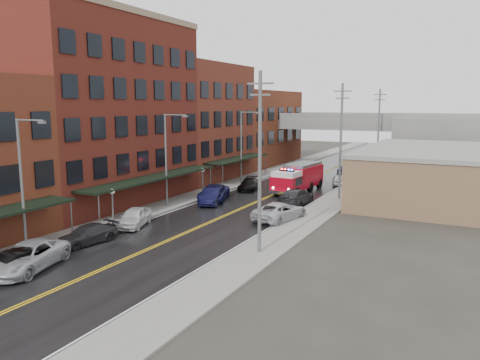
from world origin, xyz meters
The scene contains 33 objects.
road centered at (0.00, 30.00, 0.01)m, with size 11.00×160.00×0.02m, color black.
sidewalk_left centered at (-7.30, 30.00, 0.07)m, with size 3.00×160.00×0.15m, color slate.
sidewalk_right centered at (7.30, 30.00, 0.07)m, with size 3.00×160.00×0.15m, color slate.
curb_left centered at (-5.65, 30.00, 0.07)m, with size 0.30×160.00×0.15m, color gray.
curb_right centered at (5.65, 30.00, 0.07)m, with size 0.30×160.00×0.15m, color gray.
brick_building_b centered at (-13.30, 23.00, 9.00)m, with size 9.00×20.00×18.00m, color #5C1918.
brick_building_c centered at (-13.30, 40.50, 7.50)m, with size 9.00×15.00×15.00m, color brown.
brick_building_far centered at (-13.30, 58.00, 6.00)m, with size 9.00×20.00×12.00m, color brown.
tan_building centered at (16.00, 40.00, 2.50)m, with size 14.00×22.00×5.00m, color brown.
right_far_block centered at (18.00, 70.00, 4.00)m, with size 18.00×30.00×8.00m, color slate.
awning_1 centered at (-7.49, 23.00, 2.99)m, with size 2.60×18.00×3.09m.
awning_2 centered at (-7.49, 40.50, 2.99)m, with size 2.60×13.00×3.09m.
globe_lamp_1 centered at (-6.40, 16.00, 2.31)m, with size 0.44×0.44×3.12m.
globe_lamp_2 centered at (-6.40, 30.00, 2.31)m, with size 0.44×0.44×3.12m.
street_lamp_0 centered at (-6.55, 8.00, 5.19)m, with size 2.64×0.22×9.00m.
street_lamp_1 centered at (-6.55, 24.00, 5.19)m, with size 2.64×0.22×9.00m.
street_lamp_2 centered at (-6.55, 40.00, 5.19)m, with size 2.64×0.22×9.00m.
utility_pole_0 centered at (7.20, 15.00, 6.31)m, with size 1.80×0.24×12.00m.
utility_pole_1 centered at (7.20, 35.00, 6.31)m, with size 1.80×0.24×12.00m.
utility_pole_2 centered at (7.20, 55.00, 6.31)m, with size 1.80×0.24×12.00m.
overpass centered at (0.00, 62.00, 5.99)m, with size 40.00×10.00×7.50m.
fire_truck centered at (1.77, 37.35, 1.71)m, with size 4.03×8.82×3.15m.
parked_car_left_1 centered at (-4.05, 4.70, 0.69)m, with size 1.45×4.16×1.37m, color black.
parked_car_left_2 centered at (-3.97, 5.80, 0.82)m, with size 2.71×5.89×1.64m, color #A7A9AF.
parked_car_left_3 centered at (-4.71, 11.40, 0.67)m, with size 1.89×4.64×1.35m, color black.
parked_car_left_4 centered at (-4.88, 16.80, 0.77)m, with size 1.82×4.52×1.54m, color silver.
parked_car_left_5 centered at (-3.60, 27.20, 0.79)m, with size 1.68×4.82×1.59m, color black.
parked_car_left_6 centered at (-4.34, 28.80, 0.79)m, with size 2.61×5.66×1.57m, color #121446.
parked_car_left_7 centered at (-3.64, 35.80, 0.68)m, with size 1.90×4.68×1.36m, color black.
parked_car_right_0 centered at (5.00, 24.08, 0.79)m, with size 2.63×5.71×1.59m, color #B4B6BD.
parked_car_right_1 centered at (4.01, 30.69, 0.80)m, with size 2.24×5.52×1.60m, color #27272A.
parked_car_right_2 centered at (4.78, 44.00, 0.67)m, with size 1.59×3.95×1.35m, color #BABABA.
parked_car_right_3 centered at (4.13, 52.20, 0.71)m, with size 1.51×4.33×1.43m, color #0D1932.
Camera 1 is at (19.73, -12.46, 9.92)m, focal length 35.00 mm.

